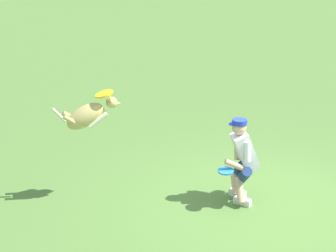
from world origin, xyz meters
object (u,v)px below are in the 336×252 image
(frisbee_flying, at_px, (104,94))
(frisbee_held, at_px, (226,171))
(person, at_px, (242,158))
(dog, at_px, (88,115))

(frisbee_flying, distance_m, frisbee_held, 2.07)
(person, xyz_separation_m, dog, (1.96, 1.13, 0.62))
(person, distance_m, frisbee_held, 0.40)
(person, height_order, frisbee_held, person)
(frisbee_held, bearing_deg, dog, 21.53)
(dog, height_order, frisbee_flying, frisbee_flying)
(person, relative_size, dog, 1.67)
(dog, relative_size, frisbee_held, 3.35)
(frisbee_held, bearing_deg, person, -100.51)
(person, xyz_separation_m, frisbee_flying, (1.78, 0.97, 0.94))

